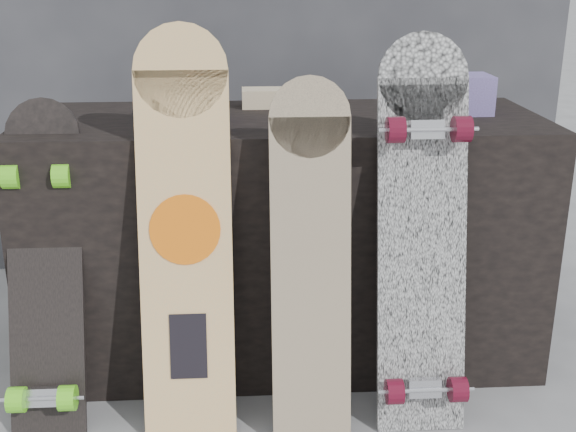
{
  "coord_description": "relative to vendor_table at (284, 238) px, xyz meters",
  "views": [
    {
      "loc": [
        -0.13,
        -1.7,
        1.24
      ],
      "look_at": [
        -0.01,
        0.2,
        0.58
      ],
      "focal_mm": 45.0,
      "sensor_mm": 36.0,
      "label": 1
    }
  ],
  "objects": [
    {
      "name": "vendor_table",
      "position": [
        0.0,
        0.0,
        0.0
      ],
      "size": [
        1.6,
        0.6,
        0.8
      ],
      "primitive_type": "cube",
      "color": "black",
      "rests_on": "ground"
    },
    {
      "name": "longboard_celtic",
      "position": [
        0.04,
        -0.44,
        0.12
      ],
      "size": [
        0.21,
        0.2,
        0.98
      ],
      "rotation": [
        -0.18,
        0.0,
        0.0
      ],
      "color": "beige",
      "rests_on": "ground"
    },
    {
      "name": "merch_box_flat",
      "position": [
        -0.02,
        0.17,
        0.43
      ],
      "size": [
        0.22,
        0.1,
        0.06
      ],
      "primitive_type": "cube",
      "color": "#D1B78C",
      "rests_on": "vendor_table"
    },
    {
      "name": "booth",
      "position": [
        0.0,
        0.85,
        0.7
      ],
      "size": [
        2.4,
        0.22,
        2.2
      ],
      "color": "#323237",
      "rests_on": "ground"
    },
    {
      "name": "skateboard_dark",
      "position": [
        -0.69,
        -0.32,
        0.06
      ],
      "size": [
        0.2,
        0.36,
        0.9
      ],
      "rotation": [
        -0.32,
        0.0,
        0.0
      ],
      "color": "black",
      "rests_on": "ground"
    },
    {
      "name": "longboard_geisha",
      "position": [
        -0.29,
        -0.36,
        0.18
      ],
      "size": [
        0.25,
        0.26,
        1.11
      ],
      "rotation": [
        -0.22,
        0.0,
        0.0
      ],
      "color": "#C2B383",
      "rests_on": "ground"
    },
    {
      "name": "merch_box_purple",
      "position": [
        -0.29,
        -0.04,
        0.45
      ],
      "size": [
        0.18,
        0.12,
        0.1
      ],
      "primitive_type": "cube",
      "color": "#4D3873",
      "rests_on": "vendor_table"
    },
    {
      "name": "merch_box_small",
      "position": [
        0.58,
        0.03,
        0.46
      ],
      "size": [
        0.14,
        0.14,
        0.12
      ],
      "primitive_type": "cube",
      "color": "#4D3873",
      "rests_on": "vendor_table"
    },
    {
      "name": "longboard_cascadia",
      "position": [
        0.36,
        -0.39,
        0.16
      ],
      "size": [
        0.25,
        0.31,
        1.08
      ],
      "rotation": [
        -0.21,
        0.0,
        0.0
      ],
      "color": "silver",
      "rests_on": "ground"
    }
  ]
}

